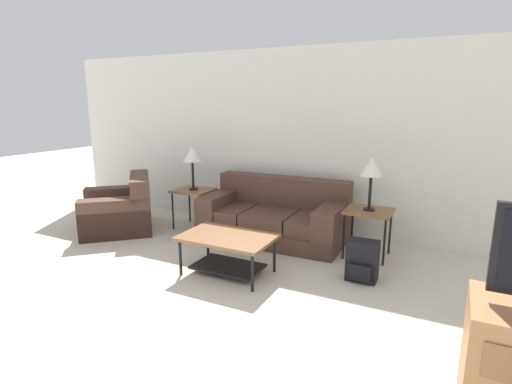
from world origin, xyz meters
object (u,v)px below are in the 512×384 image
at_px(side_table_right, 369,215).
at_px(table_lamp_left, 192,155).
at_px(couch, 275,218).
at_px(table_lamp_right, 372,168).
at_px(backpack, 362,261).
at_px(coffee_table, 228,246).
at_px(side_table_left, 194,193).
at_px(armchair, 120,211).

relative_size(side_table_right, table_lamp_left, 0.92).
xyz_separation_m(couch, table_lamp_right, (1.28, -0.09, 0.80)).
xyz_separation_m(table_lamp_left, backpack, (2.65, -0.71, -0.88)).
height_order(couch, coffee_table, couch).
relative_size(side_table_left, side_table_right, 1.00).
bearing_deg(armchair, backpack, -2.51).
bearing_deg(side_table_right, backpack, -82.27).
distance_m(couch, armchair, 2.30).
bearing_deg(backpack, table_lamp_right, 97.73).
distance_m(armchair, side_table_left, 1.11).
xyz_separation_m(coffee_table, backpack, (1.36, 0.49, -0.11)).
height_order(couch, table_lamp_right, table_lamp_right).
height_order(couch, table_lamp_left, table_lamp_left).
xyz_separation_m(side_table_right, backpack, (0.10, -0.71, -0.31)).
bearing_deg(side_table_right, couch, 175.81).
bearing_deg(armchair, side_table_right, 9.04).
bearing_deg(table_lamp_right, coffee_table, -136.50).
height_order(armchair, table_lamp_right, table_lamp_right).
bearing_deg(table_lamp_left, couch, 4.19).
bearing_deg(side_table_left, table_lamp_right, 0.00).
bearing_deg(couch, side_table_left, -175.81).
distance_m(couch, side_table_left, 1.30).
height_order(coffee_table, backpack, backpack).
distance_m(coffee_table, table_lamp_left, 1.92).
bearing_deg(couch, coffee_table, -89.25).
distance_m(armchair, coffee_table, 2.31).
relative_size(coffee_table, backpack, 2.28).
bearing_deg(backpack, table_lamp_left, 164.99).
bearing_deg(side_table_left, armchair, -149.20).
bearing_deg(side_table_left, backpack, -15.01).
relative_size(armchair, backpack, 3.27).
xyz_separation_m(side_table_left, table_lamp_left, (-0.00, 0.00, 0.57)).
relative_size(armchair, side_table_left, 2.44).
bearing_deg(side_table_right, table_lamp_left, 180.00).
bearing_deg(couch, table_lamp_left, -175.81).
height_order(side_table_left, table_lamp_right, table_lamp_right).
bearing_deg(backpack, couch, 149.65).
distance_m(coffee_table, backpack, 1.44).
height_order(couch, side_table_right, couch).
bearing_deg(armchair, table_lamp_right, 9.04).
bearing_deg(table_lamp_right, side_table_right, 180.00).
bearing_deg(table_lamp_right, backpack, -82.27).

